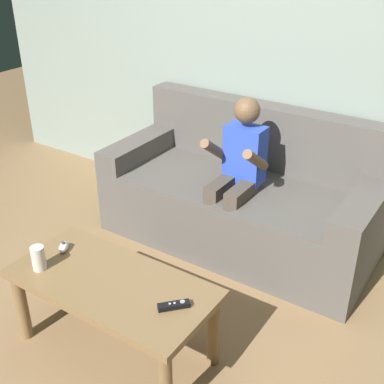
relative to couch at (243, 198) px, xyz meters
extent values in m
plane|color=olive|center=(-0.05, -1.50, -0.30)|extent=(9.80, 9.80, 0.00)
cube|color=gray|center=(-0.05, 0.40, 0.95)|extent=(4.90, 0.05, 2.50)
cube|color=#56514C|center=(0.00, -0.05, -0.08)|extent=(1.74, 0.80, 0.44)
cube|color=#56514C|center=(0.00, 0.27, 0.35)|extent=(1.74, 0.16, 0.42)
cube|color=#56514C|center=(-0.78, -0.05, 0.21)|extent=(0.18, 0.80, 0.14)
cube|color=#56514C|center=(0.78, -0.05, 0.21)|extent=(0.18, 0.80, 0.14)
cylinder|color=#4C4238|center=(-0.03, -0.38, -0.08)|extent=(0.08, 0.08, 0.44)
cylinder|color=#4C4238|center=(0.11, -0.38, -0.08)|extent=(0.08, 0.08, 0.44)
cube|color=#4C4238|center=(-0.03, -0.23, 0.18)|extent=(0.09, 0.29, 0.09)
cube|color=#4C4238|center=(0.11, -0.23, 0.18)|extent=(0.09, 0.29, 0.09)
cube|color=blue|center=(0.04, -0.09, 0.35)|extent=(0.24, 0.14, 0.36)
cylinder|color=brown|center=(-0.10, -0.22, 0.40)|extent=(0.06, 0.26, 0.20)
cylinder|color=brown|center=(0.18, -0.22, 0.40)|extent=(0.06, 0.26, 0.20)
sphere|color=brown|center=(0.04, -0.09, 0.63)|extent=(0.15, 0.15, 0.15)
cube|color=brown|center=(-0.03, -1.24, 0.11)|extent=(0.99, 0.48, 0.04)
cylinder|color=brown|center=(-0.47, -1.43, -0.11)|extent=(0.06, 0.06, 0.39)
cylinder|color=brown|center=(-0.47, -1.05, -0.11)|extent=(0.06, 0.06, 0.39)
cylinder|color=brown|center=(0.41, -1.05, -0.11)|extent=(0.06, 0.06, 0.39)
cube|color=black|center=(0.32, -1.23, 0.14)|extent=(0.12, 0.13, 0.02)
cylinder|color=#99999E|center=(0.35, -1.21, 0.15)|extent=(0.02, 0.02, 0.00)
cylinder|color=silver|center=(0.32, -1.23, 0.15)|extent=(0.01, 0.01, 0.00)
cylinder|color=silver|center=(0.31, -1.25, 0.15)|extent=(0.01, 0.01, 0.00)
ellipsoid|color=white|center=(-0.39, -1.19, 0.14)|extent=(0.08, 0.10, 0.04)
cylinder|color=#4C4C51|center=(-0.39, -1.19, 0.17)|extent=(0.02, 0.02, 0.01)
cylinder|color=silver|center=(-0.37, -1.36, 0.18)|extent=(0.07, 0.07, 0.12)
camera|label=1|loc=(1.31, -2.58, 1.58)|focal=47.00mm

